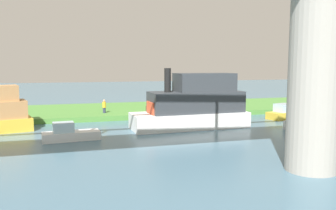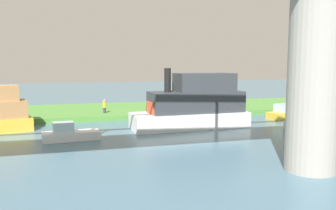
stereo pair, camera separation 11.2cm
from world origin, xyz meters
name	(u,v)px [view 1 (the left image)]	position (x,y,z in m)	size (l,w,h in m)	color
ground_plane	(157,119)	(0.00, 0.00, 0.00)	(160.00, 160.00, 0.00)	#476B7F
grassy_bank	(145,109)	(0.00, -6.00, 0.25)	(80.00, 12.00, 0.50)	#4C8438
bridge_pylon	(315,69)	(-3.34, 18.60, 5.19)	(2.57, 2.57, 10.37)	#9E998E
person_on_bank	(104,106)	(5.02, -2.46, 1.20)	(0.46, 0.46, 1.39)	#2D334C
mooring_post	(147,110)	(0.98, -0.46, 0.92)	(0.20, 0.20, 0.83)	brown
houseboat_blue	(194,106)	(-1.87, 5.36, 1.91)	(10.20, 3.69, 5.16)	white
motorboat_white	(309,122)	(-11.19, 8.62, 0.57)	(5.02, 2.80, 1.58)	white
motorboat_red	(69,134)	(8.55, 7.70, 0.48)	(4.13, 1.79, 1.34)	white
skiff_small	(287,113)	(-12.74, 3.29, 0.55)	(4.90, 2.77, 1.54)	gold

